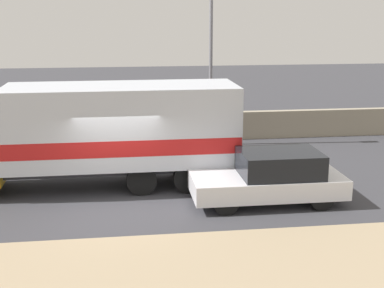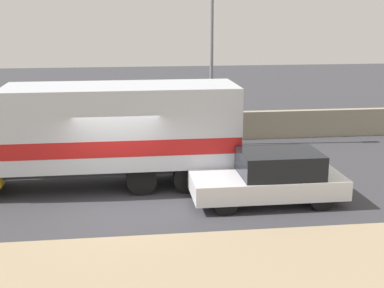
# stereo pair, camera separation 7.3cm
# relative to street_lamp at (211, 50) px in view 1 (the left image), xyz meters

# --- Properties ---
(ground_plane) EXTENTS (80.00, 80.00, 0.00)m
(ground_plane) POSITION_rel_street_lamp_xyz_m (-3.80, -6.94, -3.91)
(ground_plane) COLOR #38383D
(stone_wall_backdrop) EXTENTS (60.00, 0.35, 1.20)m
(stone_wall_backdrop) POSITION_rel_street_lamp_xyz_m (-3.80, 0.90, -3.31)
(stone_wall_backdrop) COLOR gray
(stone_wall_backdrop) RESTS_ON ground_plane
(street_lamp) EXTENTS (0.56, 0.28, 6.74)m
(street_lamp) POSITION_rel_street_lamp_xyz_m (0.00, 0.00, 0.00)
(street_lamp) COLOR slate
(street_lamp) RESTS_ON ground_plane
(box_truck) EXTENTS (9.15, 2.50, 3.23)m
(box_truck) POSITION_rel_street_lamp_xyz_m (-4.35, -5.00, -2.11)
(box_truck) COLOR gold
(box_truck) RESTS_ON ground_plane
(car_hatchback) EXTENTS (4.40, 1.84, 1.53)m
(car_hatchback) POSITION_rel_street_lamp_xyz_m (0.60, -7.10, -3.15)
(car_hatchback) COLOR silver
(car_hatchback) RESTS_ON ground_plane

